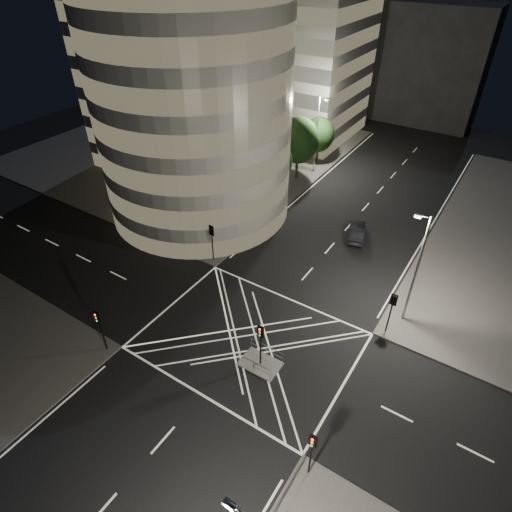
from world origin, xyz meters
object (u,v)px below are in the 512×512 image
Objects in this scene: traffic_signal_nl at (99,323)px; traffic_signal_fr at (392,306)px; traffic_signal_island at (261,338)px; central_island at (260,364)px; street_lamp_left_near at (237,188)px; street_lamp_right_far at (416,268)px; traffic_signal_fl at (212,236)px; traffic_signal_nr at (312,447)px; street_lamp_left_far at (317,133)px; sedan at (357,232)px.

traffic_signal_nl is 22.24m from traffic_signal_fr.
traffic_signal_island is (-6.80, -8.30, 0.00)m from traffic_signal_fr.
traffic_signal_island reaches higher than central_island.
street_lamp_left_near is at bearing 91.94° from traffic_signal_nl.
street_lamp_left_near and street_lamp_right_far have the same top height.
central_island is at bearing -37.54° from traffic_signal_fl.
traffic_signal_fl is 22.24m from traffic_signal_nr.
street_lamp_left_far is 1.00× the size of street_lamp_right_far.
street_lamp_left_near reaches higher than traffic_signal_island.
street_lamp_left_near is 13.50m from sedan.
street_lamp_left_near reaches higher than traffic_signal_fl.
traffic_signal_fr and traffic_signal_island have the same top height.
traffic_signal_island is 33.61m from street_lamp_left_far.
sedan reaches higher than central_island.
traffic_signal_nl and traffic_signal_nr have the same top height.
sedan is at bearing 48.15° from traffic_signal_fl.
traffic_signal_fr is at bearing -51.83° from street_lamp_left_far.
traffic_signal_nl reaches higher than central_island.
sedan is at bearing 91.45° from central_island.
traffic_signal_nl is at bearing -90.00° from traffic_signal_fl.
traffic_signal_nl is at bearing -153.86° from central_island.
central_island is 0.30× the size of street_lamp_left_near.
street_lamp_left_far is at bearing 90.99° from traffic_signal_nl.
street_lamp_left_far is at bearing 109.95° from traffic_signal_island.
street_lamp_left_far reaches higher than traffic_signal_island.
traffic_signal_island reaches higher than sedan.
traffic_signal_nl is 0.88× the size of sedan.
street_lamp_left_near is (-18.24, 5.20, 2.63)m from traffic_signal_fr.
traffic_signal_nr is (17.60, -13.60, 0.00)m from traffic_signal_fl.
traffic_signal_fr is 3.48m from street_lamp_right_far.
street_lamp_right_far is at bearing 54.70° from central_island.
sedan is at bearing 29.95° from street_lamp_left_near.
traffic_signal_nr is 16.03m from street_lamp_right_far.
traffic_signal_fl is 13.62m from traffic_signal_island.
traffic_signal_nr is at bearing -90.00° from traffic_signal_fr.
traffic_signal_nl is 0.40× the size of street_lamp_left_near.
traffic_signal_island is 17.89m from street_lamp_left_near.
traffic_signal_fl is 1.00× the size of traffic_signal_nr.
street_lamp_left_near is 2.21× the size of sedan.
traffic_signal_nr is 0.40× the size of street_lamp_left_near.
street_lamp_right_far reaches higher than traffic_signal_island.
street_lamp_right_far is (18.24, 15.80, 2.63)m from traffic_signal_nl.
traffic_signal_nr is at bearing -37.93° from traffic_signal_island.
street_lamp_right_far reaches higher than traffic_signal_nl.
central_island is 12.36m from traffic_signal_nl.
street_lamp_left_near is at bearing 96.97° from traffic_signal_fl.
sedan is (10.94, 6.30, -4.80)m from street_lamp_left_near.
traffic_signal_fr is (17.60, 0.00, 0.00)m from traffic_signal_fl.
street_lamp_left_near is at bearing 134.13° from traffic_signal_nr.
traffic_signal_nr is 41.15m from street_lamp_left_far.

